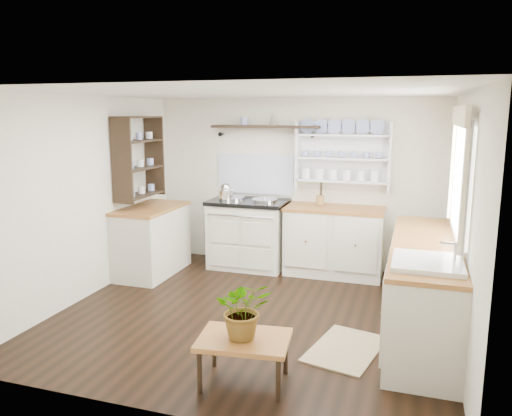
% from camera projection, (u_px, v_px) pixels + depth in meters
% --- Properties ---
extents(floor, '(4.00, 3.80, 0.01)m').
position_uv_depth(floor, '(253.00, 314.00, 5.31)').
color(floor, black).
rests_on(floor, ground).
extents(wall_back, '(4.00, 0.02, 2.30)m').
position_uv_depth(wall_back, '(296.00, 183.00, 6.87)').
color(wall_back, beige).
rests_on(wall_back, ground).
extents(wall_right, '(0.02, 3.80, 2.30)m').
position_uv_depth(wall_right, '(463.00, 221.00, 4.50)').
color(wall_right, beige).
rests_on(wall_right, ground).
extents(wall_left, '(0.02, 3.80, 2.30)m').
position_uv_depth(wall_left, '(87.00, 198.00, 5.70)').
color(wall_left, beige).
rests_on(wall_left, ground).
extents(ceiling, '(4.00, 3.80, 0.01)m').
position_uv_depth(ceiling, '(253.00, 93.00, 4.88)').
color(ceiling, white).
rests_on(ceiling, wall_back).
extents(window, '(0.08, 1.55, 1.22)m').
position_uv_depth(window, '(459.00, 173.00, 4.57)').
color(window, white).
rests_on(window, wall_right).
extents(aga_cooker, '(1.05, 0.73, 0.97)m').
position_uv_depth(aga_cooker, '(248.00, 233.00, 6.87)').
color(aga_cooker, silver).
rests_on(aga_cooker, floor).
extents(back_cabinets, '(1.27, 0.63, 0.90)m').
position_uv_depth(back_cabinets, '(334.00, 240.00, 6.54)').
color(back_cabinets, silver).
rests_on(back_cabinets, floor).
extents(right_cabinets, '(0.62, 2.43, 0.90)m').
position_uv_depth(right_cabinets, '(423.00, 286.00, 4.81)').
color(right_cabinets, silver).
rests_on(right_cabinets, floor).
extents(belfast_sink, '(0.55, 0.60, 0.45)m').
position_uv_depth(belfast_sink, '(427.00, 277.00, 4.04)').
color(belfast_sink, white).
rests_on(belfast_sink, right_cabinets).
extents(left_cabinets, '(0.62, 1.13, 0.90)m').
position_uv_depth(left_cabinets, '(152.00, 239.00, 6.58)').
color(left_cabinets, silver).
rests_on(left_cabinets, floor).
extents(plate_rack, '(1.20, 0.22, 0.90)m').
position_uv_depth(plate_rack, '(344.00, 155.00, 6.57)').
color(plate_rack, white).
rests_on(plate_rack, wall_back).
extents(high_shelf, '(1.50, 0.29, 0.16)m').
position_uv_depth(high_shelf, '(266.00, 127.00, 6.74)').
color(high_shelf, black).
rests_on(high_shelf, wall_back).
extents(left_shelving, '(0.28, 0.80, 1.05)m').
position_uv_depth(left_shelving, '(139.00, 157.00, 6.42)').
color(left_shelving, black).
rests_on(left_shelving, wall_left).
extents(kettle, '(0.19, 0.19, 0.24)m').
position_uv_depth(kettle, '(226.00, 192.00, 6.73)').
color(kettle, silver).
rests_on(kettle, aga_cooker).
extents(utensil_crock, '(0.11, 0.11, 0.12)m').
position_uv_depth(utensil_crock, '(320.00, 200.00, 6.59)').
color(utensil_crock, '#A1723B').
rests_on(utensil_crock, back_cabinets).
extents(center_table, '(0.76, 0.58, 0.38)m').
position_uv_depth(center_table, '(244.00, 343.00, 3.90)').
color(center_table, brown).
rests_on(center_table, floor).
extents(potted_plant, '(0.54, 0.51, 0.48)m').
position_uv_depth(potted_plant, '(244.00, 309.00, 3.84)').
color(potted_plant, '#3F7233').
rests_on(potted_plant, center_table).
extents(floor_rug, '(0.72, 0.95, 0.02)m').
position_uv_depth(floor_rug, '(346.00, 349.00, 4.51)').
color(floor_rug, olive).
rests_on(floor_rug, floor).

